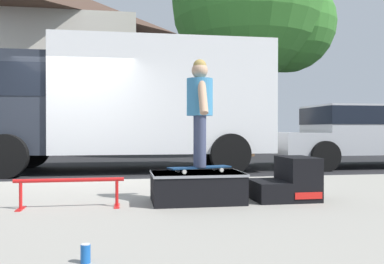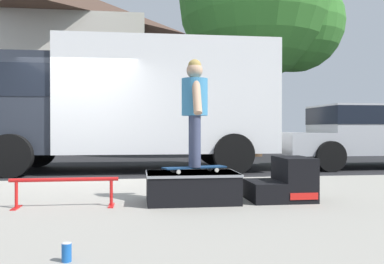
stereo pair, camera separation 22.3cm
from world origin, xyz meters
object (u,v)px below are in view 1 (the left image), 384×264
at_px(skateboard, 200,168).
at_px(soda_can, 86,253).
at_px(box_truck, 122,100).
at_px(pickup_truck_silver, 370,133).
at_px(kicker_ramp, 288,182).
at_px(street_tree_main, 256,9).
at_px(skate_box, 197,186).
at_px(skater_kid, 200,104).
at_px(grind_rail, 70,186).

xyz_separation_m(skateboard, soda_can, (-1.15, -2.09, -0.36)).
xyz_separation_m(box_truck, pickup_truck_silver, (6.47, -0.02, -0.81)).
height_order(kicker_ramp, skateboard, kicker_ramp).
height_order(soda_can, box_truck, box_truck).
height_order(soda_can, street_tree_main, street_tree_main).
bearing_deg(street_tree_main, skateboard, -111.69).
bearing_deg(skate_box, street_tree_main, 68.12).
height_order(skater_kid, pickup_truck_silver, skater_kid).
distance_m(skate_box, box_truck, 5.38).
relative_size(skateboard, soda_can, 6.39).
distance_m(kicker_ramp, skater_kid, 1.50).
distance_m(skate_box, street_tree_main, 11.53).
distance_m(soda_can, pickup_truck_silver, 9.83).
relative_size(grind_rail, box_truck, 0.17).
xyz_separation_m(grind_rail, box_truck, (0.54, 5.24, 1.34)).
relative_size(kicker_ramp, street_tree_main, 0.09).
xyz_separation_m(skater_kid, street_tree_main, (3.83, 9.63, 4.07)).
distance_m(kicker_ramp, box_truck, 5.70).
distance_m(box_truck, pickup_truck_silver, 6.52).
bearing_deg(kicker_ramp, street_tree_main, 74.35).
xyz_separation_m(skate_box, pickup_truck_silver, (5.54, 5.10, 0.58)).
distance_m(skater_kid, soda_can, 2.64).
bearing_deg(grind_rail, kicker_ramp, 2.67).
relative_size(skater_kid, soda_can, 10.28).
distance_m(grind_rail, pickup_truck_silver, 8.76).
bearing_deg(skater_kid, grind_rail, -175.87).
bearing_deg(box_truck, soda_can, -91.50).
xyz_separation_m(kicker_ramp, skateboard, (-1.14, -0.01, 0.20)).
bearing_deg(grind_rail, box_truck, 84.08).
relative_size(grind_rail, skater_kid, 0.93).
height_order(skate_box, street_tree_main, street_tree_main).
height_order(skateboard, street_tree_main, street_tree_main).
bearing_deg(box_truck, skate_box, -79.68).
relative_size(skateboard, pickup_truck_silver, 0.14).
relative_size(skate_box, grind_rail, 0.92).
distance_m(box_truck, street_tree_main, 7.53).
relative_size(skater_kid, street_tree_main, 0.16).
bearing_deg(skater_kid, pickup_truck_silver, 42.84).
relative_size(grind_rail, soda_can, 9.56).
distance_m(skateboard, pickup_truck_silver, 7.53).
bearing_deg(pickup_truck_silver, box_truck, 179.81).
bearing_deg(skater_kid, soda_can, -118.89).
bearing_deg(skate_box, grind_rail, -175.21).
relative_size(soda_can, box_truck, 0.02).
bearing_deg(pickup_truck_silver, skate_box, -137.40).
bearing_deg(kicker_ramp, soda_can, -137.43).
height_order(skateboard, soda_can, skateboard).
relative_size(skate_box, box_truck, 0.16).
relative_size(grind_rail, skateboard, 1.50).
bearing_deg(soda_can, grind_rail, 100.15).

